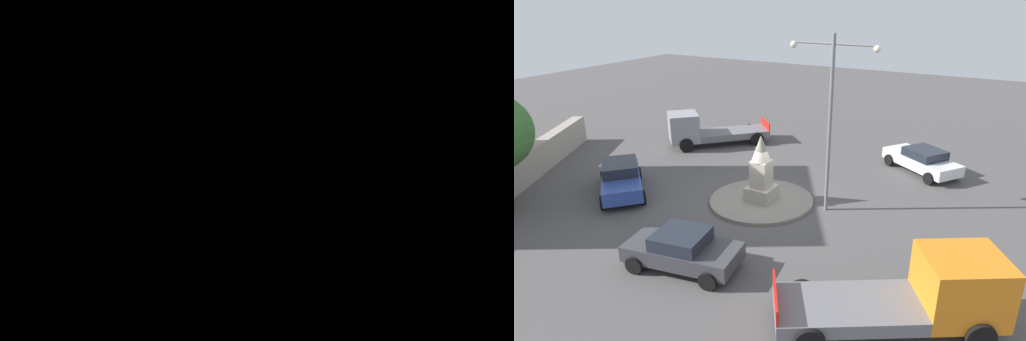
% 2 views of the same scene
% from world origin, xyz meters
% --- Properties ---
extents(ground_plane, '(80.00, 80.00, 0.00)m').
position_xyz_m(ground_plane, '(0.00, 0.00, 0.00)').
color(ground_plane, '#4F4C4C').
extents(traffic_island, '(4.78, 4.78, 0.14)m').
position_xyz_m(traffic_island, '(0.00, 0.00, 0.07)').
color(traffic_island, gray).
rests_on(traffic_island, ground).
extents(monument, '(1.22, 1.22, 3.08)m').
position_xyz_m(monument, '(0.00, 0.00, 1.49)').
color(monument, '#9E9687').
rests_on(monument, traffic_island).
extents(streetlamp, '(3.74, 0.28, 7.58)m').
position_xyz_m(streetlamp, '(2.92, 0.67, 4.63)').
color(streetlamp, slate).
rests_on(streetlamp, ground).
extents(car_white_near_island, '(4.52, 3.91, 1.34)m').
position_xyz_m(car_white_near_island, '(5.71, 7.36, 0.70)').
color(car_white_near_island, silver).
rests_on(car_white_near_island, ground).
extents(car_blue_far_side, '(4.45, 4.30, 1.48)m').
position_xyz_m(car_blue_far_side, '(-6.43, -2.30, 0.77)').
color(car_blue_far_side, '#2D479E').
rests_on(car_blue_far_side, ground).
extents(car_dark_grey_parked_right, '(4.23, 2.54, 1.37)m').
position_xyz_m(car_dark_grey_parked_right, '(0.23, -5.94, 0.71)').
color(car_dark_grey_parked_right, '#38383D').
rests_on(car_dark_grey_parked_right, ground).
extents(truck_orange_parked_left, '(6.54, 5.04, 2.26)m').
position_xyz_m(truck_orange_parked_left, '(8.13, -5.01, 1.08)').
color(truck_orange_parked_left, orange).
rests_on(truck_orange_parked_left, ground).
extents(tree_near_wall, '(3.25, 3.25, 5.34)m').
position_xyz_m(tree_near_wall, '(-9.07, -6.36, 3.69)').
color(tree_near_wall, brown).
rests_on(tree_near_wall, ground).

